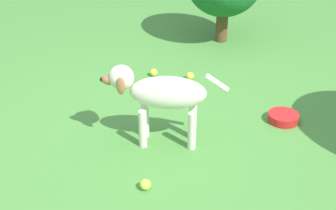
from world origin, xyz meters
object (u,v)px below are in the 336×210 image
object	(u,v)px
tennis_ball_2	(190,76)
tennis_ball_0	(112,80)
dog	(161,94)
tennis_ball_3	(145,185)
water_bowl	(283,118)
tennis_ball_1	(154,72)

from	to	relation	value
tennis_ball_2	tennis_ball_0	bearing A→B (deg)	-69.07
dog	tennis_ball_3	bearing A→B (deg)	84.80
dog	water_bowl	bearing A→B (deg)	-158.97
tennis_ball_2	water_bowl	bearing A→B (deg)	58.47
dog	tennis_ball_0	xyz separation A→B (m)	(-0.73, -0.62, -0.33)
dog	water_bowl	world-z (taller)	dog
dog	tennis_ball_3	world-z (taller)	dog
dog	tennis_ball_3	xyz separation A→B (m)	(0.50, 0.04, -0.33)
water_bowl	tennis_ball_1	bearing A→B (deg)	-113.14
dog	tennis_ball_1	world-z (taller)	dog
dog	tennis_ball_0	world-z (taller)	dog
dog	tennis_ball_1	bearing A→B (deg)	-81.25
tennis_ball_1	tennis_ball_3	bearing A→B (deg)	14.23
tennis_ball_0	tennis_ball_2	xyz separation A→B (m)	(-0.24, 0.61, 0.00)
dog	water_bowl	size ratio (longest dim) A/B	3.69
tennis_ball_2	water_bowl	world-z (taller)	tennis_ball_2
tennis_ball_0	tennis_ball_1	size ratio (longest dim) A/B	1.00
tennis_ball_1	water_bowl	size ratio (longest dim) A/B	0.30
tennis_ball_0	water_bowl	world-z (taller)	tennis_ball_0
tennis_ball_1	tennis_ball_2	size ratio (longest dim) A/B	1.00
tennis_ball_0	tennis_ball_2	distance (m)	0.66
dog	tennis_ball_1	size ratio (longest dim) A/B	12.30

